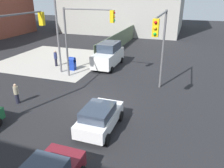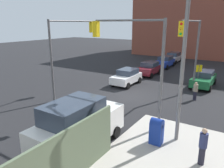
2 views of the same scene
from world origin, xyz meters
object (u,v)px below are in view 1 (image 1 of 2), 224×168
(traffic_signal_nw_corner, at_px, (13,43))
(pedestrian_waiting, at_px, (56,58))
(street_lamp_corner, at_px, (60,27))
(van_white_delivery, at_px, (108,55))
(mailbox_blue, at_px, (72,63))
(traffic_signal_se_corner, at_px, (161,39))
(traffic_signal_ne_corner, at_px, (84,30))
(pedestrian_crossing, at_px, (16,93))
(hatchback_white, at_px, (100,117))

(traffic_signal_nw_corner, distance_m, pedestrian_waiting, 10.15)
(street_lamp_corner, xyz_separation_m, van_white_delivery, (3.63, -3.65, -3.42))
(mailbox_blue, distance_m, van_white_delivery, 4.11)
(traffic_signal_se_corner, height_order, street_lamp_corner, street_lamp_corner)
(traffic_signal_ne_corner, relative_size, mailbox_blue, 4.55)
(pedestrian_waiting, bearing_deg, traffic_signal_nw_corner, -107.37)
(traffic_signal_se_corner, bearing_deg, street_lamp_corner, 74.58)
(traffic_signal_ne_corner, relative_size, pedestrian_crossing, 4.14)
(traffic_signal_ne_corner, relative_size, hatchback_white, 1.70)
(traffic_signal_ne_corner, xyz_separation_m, pedestrian_waiting, (2.30, 4.76, -3.66))
(hatchback_white, bearing_deg, traffic_signal_se_corner, -25.11)
(hatchback_white, distance_m, pedestrian_waiting, 13.64)
(traffic_signal_nw_corner, relative_size, pedestrian_crossing, 4.14)
(street_lamp_corner, bearing_deg, traffic_signal_se_corner, -105.42)
(street_lamp_corner, distance_m, pedestrian_waiting, 4.57)
(traffic_signal_ne_corner, xyz_separation_m, mailbox_blue, (1.70, 2.36, -3.83))
(traffic_signal_se_corner, height_order, pedestrian_crossing, traffic_signal_se_corner)
(pedestrian_crossing, bearing_deg, hatchback_white, 143.65)
(traffic_signal_ne_corner, distance_m, van_white_delivery, 5.43)
(traffic_signal_ne_corner, height_order, mailbox_blue, traffic_signal_ne_corner)
(traffic_signal_se_corner, xyz_separation_m, mailbox_blue, (3.85, 9.50, -3.88))
(traffic_signal_nw_corner, bearing_deg, pedestrian_waiting, 17.88)
(traffic_signal_ne_corner, bearing_deg, pedestrian_crossing, 158.47)
(traffic_signal_nw_corner, xyz_separation_m, hatchback_white, (-0.98, -6.42, -3.82))
(traffic_signal_ne_corner, distance_m, street_lamp_corner, 2.87)
(traffic_signal_se_corner, height_order, hatchback_white, traffic_signal_se_corner)
(traffic_signal_se_corner, bearing_deg, pedestrian_crossing, 114.14)
(street_lamp_corner, distance_m, mailbox_blue, 4.12)
(traffic_signal_ne_corner, xyz_separation_m, hatchback_white, (-7.67, -4.55, -3.76))
(van_white_delivery, xyz_separation_m, pedestrian_waiting, (-1.92, 5.60, -0.34))
(street_lamp_corner, height_order, van_white_delivery, street_lamp_corner)
(street_lamp_corner, height_order, pedestrian_crossing, street_lamp_corner)
(traffic_signal_nw_corner, height_order, van_white_delivery, traffic_signal_nw_corner)
(street_lamp_corner, xyz_separation_m, pedestrian_waiting, (1.71, 1.95, -3.76))
(traffic_signal_ne_corner, bearing_deg, pedestrian_waiting, 64.23)
(traffic_signal_nw_corner, height_order, pedestrian_crossing, traffic_signal_nw_corner)
(hatchback_white, relative_size, pedestrian_crossing, 2.43)
(traffic_signal_nw_corner, relative_size, mailbox_blue, 4.55)
(traffic_signal_nw_corner, xyz_separation_m, mailbox_blue, (8.39, 0.50, -3.90))
(street_lamp_corner, bearing_deg, traffic_signal_ne_corner, -101.87)
(pedestrian_crossing, distance_m, pedestrian_waiting, 9.07)
(mailbox_blue, bearing_deg, traffic_signal_nw_corner, -176.59)
(traffic_signal_nw_corner, bearing_deg, traffic_signal_se_corner, -63.26)
(traffic_signal_nw_corner, distance_m, pedestrian_crossing, 3.92)
(pedestrian_crossing, bearing_deg, traffic_signal_ne_corner, -138.55)
(pedestrian_waiting, bearing_deg, traffic_signal_ne_corner, -61.03)
(hatchback_white, bearing_deg, traffic_signal_ne_corner, 30.69)
(van_white_delivery, relative_size, pedestrian_crossing, 3.44)
(traffic_signal_ne_corner, xyz_separation_m, street_lamp_corner, (0.59, 2.81, 0.10))
(traffic_signal_nw_corner, distance_m, traffic_signal_se_corner, 10.08)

